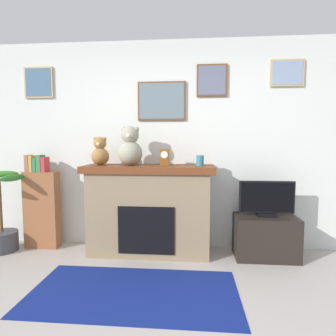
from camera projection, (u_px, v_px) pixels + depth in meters
The scene contains 11 objects.
back_wall at pixel (173, 145), 3.58m from camera, with size 5.20×0.15×2.60m.
fireplace at pixel (149, 209), 3.36m from camera, with size 1.54×0.56×1.07m.
bookshelf at pixel (42, 206), 3.53m from camera, with size 0.42×0.16×1.18m.
potted_plant at pixel (2, 227), 3.42m from camera, with size 0.58×0.54×0.98m.
tv_stand at pixel (265, 237), 3.22m from camera, with size 0.70×0.40×0.49m, color black.
television at pixel (267, 199), 3.18m from camera, with size 0.62×0.14×0.41m.
area_rug at pixel (134, 292), 2.48m from camera, with size 1.86×0.94×0.01m, color navy.
candle_jar at pixel (200, 161), 3.24m from camera, with size 0.09×0.09×0.12m, color teal.
mantel_clock at pixel (165, 157), 3.27m from camera, with size 0.10×0.08×0.19m.
teddy_bear_tan at pixel (100, 152), 3.33m from camera, with size 0.21×0.21×0.34m.
teddy_bear_grey at pixel (130, 148), 3.29m from camera, with size 0.29×0.29×0.46m.
Camera 1 is at (0.24, -1.58, 1.33)m, focal length 29.77 mm.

